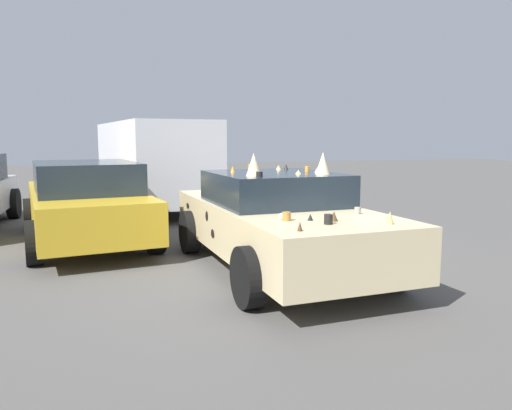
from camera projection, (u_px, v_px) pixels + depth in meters
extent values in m
plane|color=#514F4C|center=(277.00, 269.00, 6.85)|extent=(60.00, 60.00, 0.00)
cube|color=beige|center=(277.00, 226.00, 6.78)|extent=(4.49, 1.97, 0.62)
cube|color=#1E2833|center=(274.00, 188.00, 6.80)|extent=(1.86, 1.70, 0.42)
cylinder|color=black|center=(392.00, 262.00, 5.86)|extent=(0.68, 0.25, 0.67)
cylinder|color=black|center=(249.00, 277.00, 5.23)|extent=(0.68, 0.25, 0.67)
cylinder|color=black|center=(294.00, 225.00, 8.39)|extent=(0.68, 0.25, 0.67)
cylinder|color=black|center=(190.00, 232.00, 7.76)|extent=(0.68, 0.25, 0.67)
ellipsoid|color=black|center=(296.00, 217.00, 8.26)|extent=(0.20, 0.03, 0.13)
ellipsoid|color=black|center=(213.00, 234.00, 6.58)|extent=(0.15, 0.03, 0.12)
ellipsoid|color=black|center=(380.00, 246.00, 6.03)|extent=(0.20, 0.03, 0.13)
ellipsoid|color=black|center=(350.00, 225.00, 6.68)|extent=(0.11, 0.03, 0.14)
ellipsoid|color=black|center=(188.00, 206.00, 7.90)|extent=(0.17, 0.03, 0.09)
ellipsoid|color=black|center=(315.00, 228.00, 7.65)|extent=(0.16, 0.03, 0.16)
ellipsoid|color=black|center=(207.00, 216.00, 6.82)|extent=(0.11, 0.03, 0.14)
cone|color=#51381E|center=(334.00, 216.00, 5.35)|extent=(0.11, 0.11, 0.11)
cone|color=black|center=(310.00, 217.00, 5.39)|extent=(0.09, 0.09, 0.07)
cone|color=#51381E|center=(300.00, 226.00, 4.77)|extent=(0.06, 0.06, 0.09)
sphere|color=silver|center=(282.00, 216.00, 5.43)|extent=(0.08, 0.08, 0.08)
cylinder|color=#A87A38|center=(287.00, 216.00, 5.37)|extent=(0.13, 0.13, 0.10)
cylinder|color=gray|center=(358.00, 211.00, 5.85)|extent=(0.09, 0.09, 0.08)
cylinder|color=black|center=(328.00, 219.00, 5.15)|extent=(0.13, 0.13, 0.11)
cone|color=tan|center=(390.00, 218.00, 5.15)|extent=(0.08, 0.08, 0.14)
cone|color=orange|center=(233.00, 169.00, 6.80)|extent=(0.08, 0.08, 0.09)
cylinder|color=#A87A38|center=(251.00, 168.00, 6.86)|extent=(0.12, 0.12, 0.11)
cylinder|color=orange|center=(307.00, 169.00, 7.01)|extent=(0.08, 0.08, 0.07)
cone|color=silver|center=(255.00, 172.00, 6.26)|extent=(0.09, 0.09, 0.10)
cylinder|color=black|center=(259.00, 174.00, 6.00)|extent=(0.10, 0.10, 0.07)
cone|color=gray|center=(317.00, 170.00, 6.83)|extent=(0.11, 0.11, 0.07)
cone|color=black|center=(286.00, 167.00, 7.48)|extent=(0.10, 0.10, 0.08)
cone|color=tan|center=(278.00, 167.00, 7.43)|extent=(0.11, 0.11, 0.06)
cylinder|color=black|center=(320.00, 170.00, 6.82)|extent=(0.06, 0.06, 0.07)
cone|color=tan|center=(298.00, 172.00, 6.50)|extent=(0.09, 0.09, 0.05)
cone|color=beige|center=(323.00, 163.00, 6.47)|extent=(0.19, 0.19, 0.29)
cone|color=beige|center=(254.00, 165.00, 6.13)|extent=(0.19, 0.19, 0.29)
cube|color=silver|center=(153.00, 161.00, 12.36)|extent=(5.31, 2.56, 1.87)
cube|color=#1E2833|center=(137.00, 145.00, 13.91)|extent=(0.34, 1.68, 0.67)
cylinder|color=black|center=(105.00, 192.00, 13.43)|extent=(0.75, 0.33, 0.72)
cylinder|color=black|center=(175.00, 188.00, 14.26)|extent=(0.75, 0.33, 0.72)
cylinder|color=black|center=(127.00, 205.00, 10.69)|extent=(0.75, 0.33, 0.72)
cylinder|color=black|center=(212.00, 200.00, 11.52)|extent=(0.75, 0.33, 0.72)
cube|color=gold|center=(85.00, 208.00, 8.60)|extent=(4.77, 2.28, 0.63)
cube|color=#1E2833|center=(86.00, 177.00, 8.27)|extent=(2.38, 1.83, 0.49)
cylinder|color=black|center=(30.00, 215.00, 9.55)|extent=(0.67, 0.30, 0.65)
cylinder|color=black|center=(122.00, 210.00, 10.28)|extent=(0.67, 0.30, 0.65)
cylinder|color=black|center=(33.00, 243.00, 7.00)|extent=(0.67, 0.30, 0.65)
cylinder|color=black|center=(155.00, 233.00, 7.73)|extent=(0.67, 0.30, 0.65)
cylinder|color=black|center=(14.00, 203.00, 11.15)|extent=(0.68, 0.24, 0.67)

